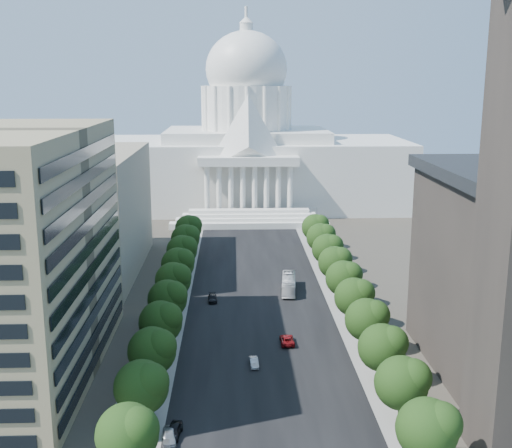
{
  "coord_description": "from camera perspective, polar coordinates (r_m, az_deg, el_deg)",
  "views": [
    {
      "loc": [
        -5.14,
        -57.2,
        47.39
      ],
      "look_at": [
        -0.22,
        80.46,
        16.21
      ],
      "focal_mm": 45.0,
      "sensor_mm": 36.0,
      "label": 1
    }
  ],
  "objects": [
    {
      "name": "tree_l_i",
      "position": [
        170.47,
        -6.2,
        -1.22
      ],
      "size": [
        7.79,
        7.6,
        9.97
      ],
      "color": "#33261C",
      "rests_on": "ground"
    },
    {
      "name": "tree_r_g",
      "position": [
        148.7,
        7.13,
        -3.33
      ],
      "size": [
        7.79,
        7.6,
        9.97
      ],
      "color": "#33261C",
      "rests_on": "ground"
    },
    {
      "name": "streetlight_e",
      "position": [
        174.1,
        6.29,
        -1.14
      ],
      "size": [
        2.61,
        0.44,
        9.0
      ],
      "color": "gray",
      "rests_on": "ground"
    },
    {
      "name": "tree_r_i",
      "position": [
        171.63,
        5.88,
        -1.11
      ],
      "size": [
        7.79,
        7.6,
        9.97
      ],
      "color": "#33261C",
      "rests_on": "ground"
    },
    {
      "name": "tree_l_e",
      "position": [
        124.59,
        -7.75,
        -6.55
      ],
      "size": [
        7.79,
        7.6,
        9.97
      ],
      "color": "#33261C",
      "rests_on": "ground"
    },
    {
      "name": "tree_l_b",
      "position": [
        91.62,
        -9.98,
        -13.99
      ],
      "size": [
        7.79,
        7.6,
        9.97
      ],
      "color": "#33261C",
      "rests_on": "ground"
    },
    {
      "name": "road_asphalt",
      "position": [
        154.73,
        -0.04,
        -5.08
      ],
      "size": [
        30.0,
        260.0,
        0.01
      ],
      "primitive_type": "cube",
      "color": "black",
      "rests_on": "ground"
    },
    {
      "name": "tree_r_h",
      "position": [
        160.12,
        6.46,
        -2.14
      ],
      "size": [
        7.79,
        7.6,
        9.97
      ],
      "color": "#33261C",
      "rests_on": "ground"
    },
    {
      "name": "tree_l_h",
      "position": [
        158.89,
        -6.5,
        -2.26
      ],
      "size": [
        7.79,
        7.6,
        9.97
      ],
      "color": "#33261C",
      "rests_on": "ground"
    },
    {
      "name": "tree_l_g",
      "position": [
        147.36,
        -6.85,
        -3.47
      ],
      "size": [
        7.79,
        7.6,
        9.97
      ],
      "color": "#33261C",
      "rests_on": "ground"
    },
    {
      "name": "tree_r_c",
      "position": [
        104.3,
        11.33,
        -10.62
      ],
      "size": [
        7.79,
        7.6,
        9.97
      ],
      "color": "#33261C",
      "rests_on": "ground"
    },
    {
      "name": "streetlight_f",
      "position": [
        198.24,
        5.26,
        0.6
      ],
      "size": [
        2.61,
        0.44,
        9.0
      ],
      "color": "gray",
      "rests_on": "ground"
    },
    {
      "name": "tree_l_d",
      "position": [
        113.4,
        -8.34,
        -8.55
      ],
      "size": [
        7.79,
        7.6,
        9.97
      ],
      "color": "#33261C",
      "rests_on": "ground"
    },
    {
      "name": "car_silver",
      "position": [
        110.79,
        -0.18,
        -12.2
      ],
      "size": [
        1.63,
        4.01,
        1.3
      ],
      "primitive_type": "imported",
      "rotation": [
        0.0,
        0.0,
        0.07
      ],
      "color": "#A7A8AF",
      "rests_on": "ground"
    },
    {
      "name": "sidewalk_left",
      "position": [
        155.26,
        -7.1,
        -5.12
      ],
      "size": [
        8.0,
        260.0,
        0.02
      ],
      "primitive_type": "cube",
      "color": "gray",
      "rests_on": "ground"
    },
    {
      "name": "tree_l_f",
      "position": [
        135.93,
        -7.26,
        -4.88
      ],
      "size": [
        7.79,
        7.6,
        9.97
      ],
      "color": "#33261C",
      "rests_on": "ground"
    },
    {
      "name": "tree_r_f",
      "position": [
        137.37,
        7.92,
        -4.71
      ],
      "size": [
        7.79,
        7.6,
        9.97
      ],
      "color": "#33261C",
      "rests_on": "ground"
    },
    {
      "name": "car_dark_a",
      "position": [
        91.98,
        -7.33,
        -17.79
      ],
      "size": [
        2.5,
        4.91,
        1.6
      ],
      "primitive_type": "imported",
      "rotation": [
        0.0,
        0.0,
        -0.13
      ],
      "color": "black",
      "rests_on": "ground"
    },
    {
      "name": "tree_r_j",
      "position": [
        183.19,
        5.37,
        -0.21
      ],
      "size": [
        7.79,
        7.6,
        9.97
      ],
      "color": "#33261C",
      "rests_on": "ground"
    },
    {
      "name": "car_red",
      "position": [
        119.43,
        2.77,
        -10.25
      ],
      "size": [
        2.56,
        5.36,
        1.48
      ],
      "primitive_type": "imported",
      "rotation": [
        0.0,
        0.0,
        3.16
      ],
      "color": "maroon",
      "rests_on": "ground"
    },
    {
      "name": "tree_l_c",
      "position": [
        102.39,
        -9.06,
        -10.98
      ],
      "size": [
        7.79,
        7.6,
        9.97
      ],
      "color": "#33261C",
      "rests_on": "ground"
    },
    {
      "name": "streetlight_c",
      "position": [
        126.85,
        9.52,
        -6.56
      ],
      "size": [
        2.61,
        0.44,
        9.0
      ],
      "color": "gray",
      "rests_on": "ground"
    },
    {
      "name": "sidewalk_right",
      "position": [
        156.52,
        6.95,
        -4.97
      ],
      "size": [
        8.0,
        260.0,
        0.02
      ],
      "primitive_type": "cube",
      "color": "gray",
      "rests_on": "ground"
    },
    {
      "name": "tree_r_d",
      "position": [
        115.13,
        9.97,
        -8.27
      ],
      "size": [
        7.79,
        7.6,
        9.97
      ],
      "color": "#33261C",
      "rests_on": "ground"
    },
    {
      "name": "car_dark_b",
      "position": [
        141.03,
        -3.89,
        -6.62
      ],
      "size": [
        2.21,
        4.78,
        1.35
      ],
      "primitive_type": "imported",
      "rotation": [
        0.0,
        0.0,
        0.07
      ],
      "color": "black",
      "rests_on": "ground"
    },
    {
      "name": "city_bus",
      "position": [
        146.92,
        2.93,
        -5.35
      ],
      "size": [
        4.16,
        12.95,
        3.54
      ],
      "primitive_type": "imported",
      "rotation": [
        0.0,
        0.0,
        -0.09
      ],
      "color": "silver",
      "rests_on": "ground"
    },
    {
      "name": "office_block_left_far",
      "position": [
        166.13,
        -16.96,
        0.95
      ],
      "size": [
        38.0,
        52.0,
        30.0
      ],
      "primitive_type": "cube",
      "color": "gray",
      "rests_on": "ground"
    },
    {
      "name": "tree_l_a",
      "position": [
        81.21,
        -11.16,
        -17.78
      ],
      "size": [
        7.79,
        7.6,
        9.97
      ],
      "color": "#33261C",
      "rests_on": "ground"
    },
    {
      "name": "streetlight_a",
      "position": [
        82.89,
        16.68,
        -17.93
      ],
      "size": [
        2.61,
        0.44,
        9.0
      ],
      "color": "gray",
      "rests_on": "ground"
    },
    {
      "name": "tree_r_e",
      "position": [
        126.17,
        8.85,
        -6.33
      ],
      "size": [
        7.79,
        7.6,
        9.97
      ],
      "color": "#33261C",
      "rests_on": "ground"
    },
    {
      "name": "capitol",
      "position": [
        243.69,
        -0.83,
        6.3
      ],
      "size": [
        120.0,
        56.0,
        73.0
      ],
      "color": "white",
      "rests_on": "ground"
    },
    {
      "name": "tree_r_b",
      "position": [
        93.75,
        13.04,
        -13.49
      ],
      "size": [
        7.79,
        7.6,
        9.97
      ],
      "color": "#33261C",
      "rests_on": "ground"
    },
    {
      "name": "tree_l_j",
      "position": [
        182.11,
        -5.93,
        -0.3
      ],
      "size": [
        7.79,
        7.6,
        9.97
      ],
      "color": "#33261C",
      "rests_on": "ground"
    },
    {
      "name": "tree_r_a",
      "position": [
        83.6,
        15.23,
        -17.05
      ],
      "size": [
        7.79,
        7.6,
        9.97
      ],
      "color": "#33261C",
      "rests_on": "ground"
    },
    {
      "name": "streetlight_b",
      "position": [
        104.2,
        12.27,
        -11.07
      ],
      "size": [
        2.61,
        0.44,
        9.0
      ],
      "color": "gray",
      "rests_on": "ground"
    },
    {
      "name": "car_parked",
      "position": [
        90.98,
        -7.73,
        -18.18
      ],
      "size": [
        2.33,
        4.78,
        1.57
      ],
      "primitive_type": "imported",
      "rotation": [
        0.0,
        0.0,
        0.1
      ],
      "color": "#94979B",
      "rests_on": "ground"
    },
    {
      "name": "streetlight_d",
      "position": [
        150.26,
        7.65,
        -3.42
      ],
      "size": [
        2.61,
        0.44,
        9.0
      ],
      "color": "gray",
      "rests_on": "ground"
    }
  ]
}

